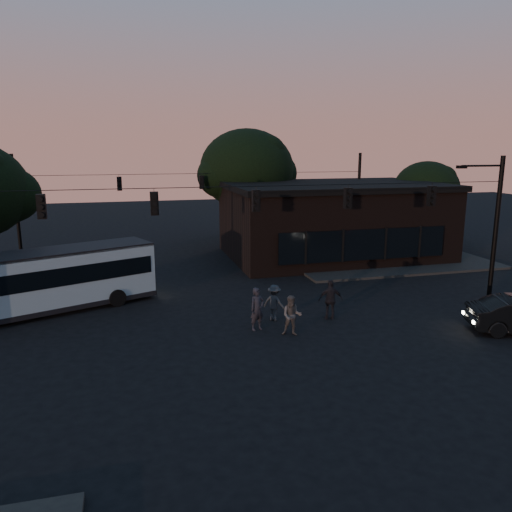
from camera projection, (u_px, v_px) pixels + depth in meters
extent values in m
plane|color=black|center=(282.00, 350.00, 19.83)|extent=(120.00, 120.00, 0.00)
cube|color=black|center=(381.00, 258.00, 36.05)|extent=(14.00, 10.00, 0.15)
cube|color=black|center=(332.00, 223.00, 36.67)|extent=(15.00, 10.00, 5.00)
cube|color=black|center=(334.00, 186.00, 36.10)|extent=(15.40, 10.40, 0.40)
cube|color=black|center=(364.00, 245.00, 31.99)|extent=(11.50, 0.18, 2.00)
cylinder|color=black|center=(247.00, 221.00, 41.20)|extent=(0.44, 0.44, 4.00)
ellipsoid|color=black|center=(247.00, 169.00, 40.31)|extent=(7.60, 7.60, 6.46)
cylinder|color=black|center=(424.00, 227.00, 41.03)|extent=(0.44, 0.44, 3.00)
ellipsoid|color=black|center=(426.00, 189.00, 40.36)|extent=(5.20, 5.20, 4.42)
cylinder|color=black|center=(496.00, 229.00, 26.08)|extent=(0.24, 0.24, 7.50)
cylinder|color=black|center=(256.00, 186.00, 22.30)|extent=(26.00, 0.03, 0.03)
cube|color=black|center=(41.00, 207.00, 20.18)|extent=(0.34, 0.30, 1.00)
cube|color=black|center=(154.00, 203.00, 21.31)|extent=(0.34, 0.30, 1.00)
cube|color=black|center=(256.00, 201.00, 22.44)|extent=(0.34, 0.30, 1.00)
cube|color=black|center=(348.00, 198.00, 23.56)|extent=(0.34, 0.30, 1.00)
cube|color=black|center=(431.00, 196.00, 24.69)|extent=(0.34, 0.30, 1.00)
cylinder|color=black|center=(17.00, 209.00, 34.68)|extent=(0.24, 0.24, 7.50)
cylinder|color=black|center=(358.00, 199.00, 41.19)|extent=(0.24, 0.24, 7.50)
cylinder|color=black|center=(201.00, 174.00, 37.46)|extent=(26.00, 0.03, 0.03)
cube|color=black|center=(119.00, 184.00, 36.09)|extent=(0.34, 0.30, 1.00)
cube|color=black|center=(202.00, 182.00, 37.59)|extent=(0.34, 0.30, 1.00)
cube|color=black|center=(278.00, 181.00, 39.10)|extent=(0.34, 0.30, 1.00)
cube|color=#7F97A2|center=(42.00, 279.00, 24.01)|extent=(10.80, 6.38, 2.53)
cube|color=black|center=(42.00, 274.00, 23.96)|extent=(10.42, 6.25, 0.88)
cube|color=black|center=(40.00, 253.00, 23.75)|extent=(10.80, 6.38, 0.15)
cube|color=black|center=(45.00, 306.00, 24.30)|extent=(10.92, 6.47, 0.24)
cylinder|color=black|center=(117.00, 298.00, 25.26)|extent=(0.90, 0.56, 0.88)
cylinder|color=black|center=(100.00, 288.00, 27.14)|extent=(0.90, 0.56, 0.88)
imported|color=black|center=(257.00, 309.00, 21.88)|extent=(0.81, 0.66, 1.91)
imported|color=#45413E|center=(292.00, 316.00, 21.26)|extent=(1.03, 0.92, 1.75)
imported|color=black|center=(331.00, 299.00, 23.26)|extent=(1.19, 0.70, 1.91)
imported|color=#22262A|center=(274.00, 303.00, 23.12)|extent=(1.23, 1.21, 1.70)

